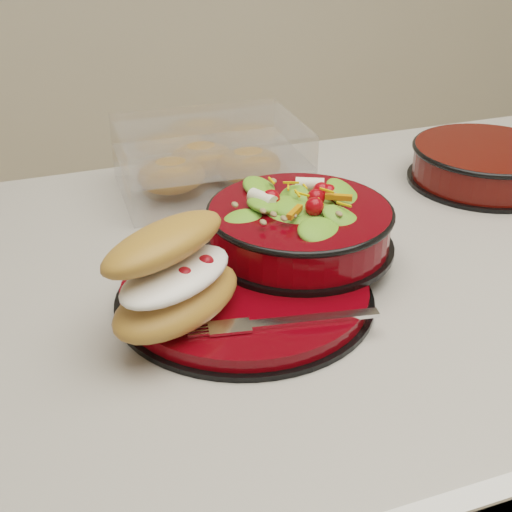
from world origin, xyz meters
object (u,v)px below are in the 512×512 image
object	(u,v)px
croissant	(175,275)
fork	(288,321)
pastry_box	(210,160)
extra_bowl	(486,163)
dinner_plate	(246,293)
salad_bowl	(300,221)

from	to	relation	value
croissant	fork	distance (m)	0.12
croissant	pastry_box	bearing A→B (deg)	33.80
extra_bowl	dinner_plate	bearing A→B (deg)	-156.84
fork	pastry_box	world-z (taller)	pastry_box
dinner_plate	fork	xyz separation A→B (m)	(0.01, -0.08, 0.01)
dinner_plate	salad_bowl	bearing A→B (deg)	33.90
salad_bowl	croissant	world-z (taller)	croissant
fork	extra_bowl	distance (m)	0.49
croissant	pastry_box	xyz separation A→B (m)	(0.13, 0.33, -0.02)
croissant	extra_bowl	bearing A→B (deg)	-11.28
croissant	extra_bowl	distance (m)	0.55
dinner_plate	fork	world-z (taller)	fork
fork	extra_bowl	world-z (taller)	extra_bowl
croissant	fork	size ratio (longest dim) A/B	1.04
salad_bowl	croissant	size ratio (longest dim) A/B	1.24
pastry_box	salad_bowl	bearing A→B (deg)	-79.67
salad_bowl	pastry_box	bearing A→B (deg)	97.73
fork	pastry_box	distance (m)	0.38
dinner_plate	pastry_box	size ratio (longest dim) A/B	1.07
fork	extra_bowl	size ratio (longest dim) A/B	0.77
croissant	pastry_box	size ratio (longest dim) A/B	0.68
salad_bowl	extra_bowl	size ratio (longest dim) A/B	0.99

